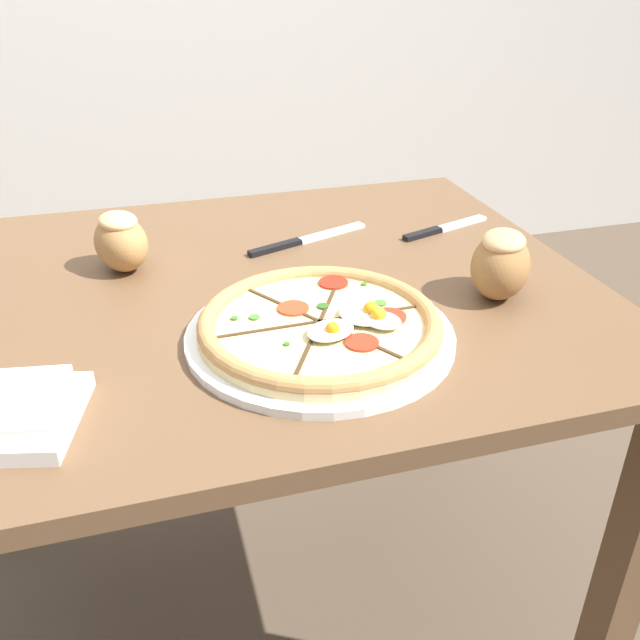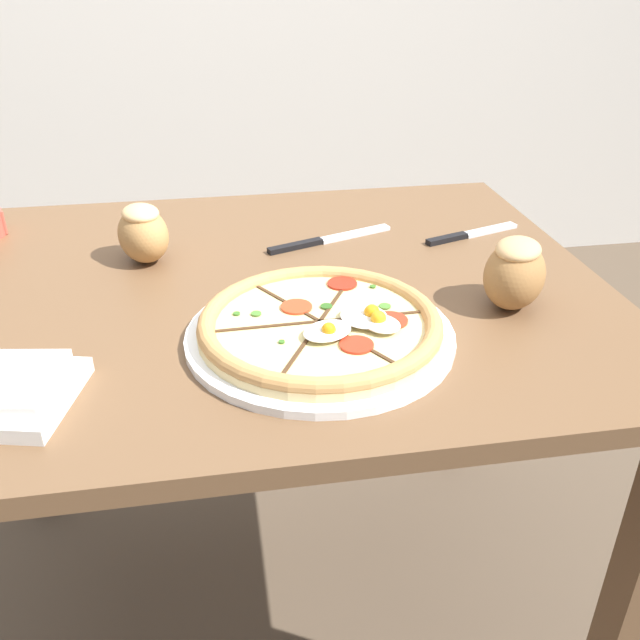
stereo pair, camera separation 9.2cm
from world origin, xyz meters
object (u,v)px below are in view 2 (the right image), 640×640
Objects in this scene: knife_spare at (471,234)px; pizza at (321,327)px; dining_table at (258,344)px; bread_piece_near at (143,232)px; knife_main at (329,239)px; bread_piece_mid at (515,272)px.

pizza is at bearing -154.57° from knife_spare.
dining_table is 0.45m from knife_spare.
knife_main is (0.33, 0.03, -0.05)m from bread_piece_near.
dining_table is 4.62× the size of knife_main.
pizza is 0.40m from bread_piece_near.
bread_piece_mid is at bearing -25.41° from bread_piece_near.
bread_piece_near is at bearing 145.05° from dining_table.
bread_piece_mid reaches higher than dining_table.
knife_spare is at bearing 43.77° from pizza.
dining_table is 5.66× the size of knife_spare.
bread_piece_mid reaches higher than knife_spare.
pizza is 0.31m from bread_piece_mid.
pizza is 0.47m from knife_spare.
pizza is at bearing -170.23° from bread_piece_mid.
dining_table is 8.57× the size of bread_piece_near.
knife_main is 0.27m from knife_spare.
knife_spare is (0.59, 0.01, -0.05)m from bread_piece_near.
pizza reaches higher than knife_main.
bread_piece_near is 0.59m from knife_spare.
knife_spare is (0.42, 0.14, 0.12)m from dining_table.
pizza reaches higher than knife_spare.
bread_piece_near reaches higher than pizza.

